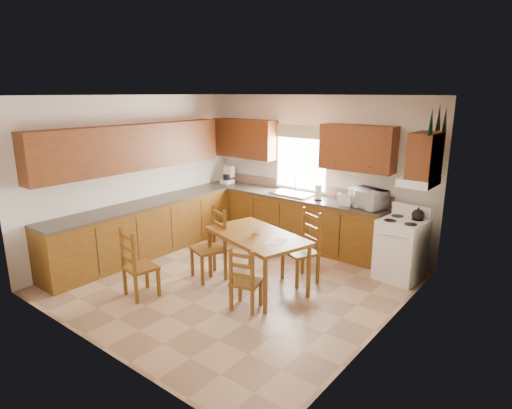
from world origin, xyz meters
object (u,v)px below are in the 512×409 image
Objects in this scene: stove at (401,250)px; chair_far_right at (300,247)px; dining_table at (257,261)px; chair_near_right at (246,278)px; chair_near_left at (140,263)px; chair_far_left at (208,244)px; microwave at (368,198)px.

stove is 0.84× the size of chair_far_right.
dining_table is 0.65m from chair_near_right.
chair_far_right is at bearing -118.65° from chair_near_left.
chair_near_left is 1.15× the size of chair_near_right.
chair_near_left is (-1.08, -1.21, 0.09)m from dining_table.
chair_far_left is (-0.76, -0.21, 0.14)m from dining_table.
chair_far_right is at bearing -89.83° from microwave.
stove is at bearing -135.58° from chair_near_right.
chair_far_left is (-1.56, -2.12, -0.53)m from microwave.
dining_table is at bearing 37.33° from chair_far_left.
microwave is at bearing -117.52° from chair_near_right.
microwave is at bearing 75.27° from chair_far_left.
chair_far_left reaches higher than chair_near_right.
microwave is at bearing -110.10° from chair_near_left.
chair_near_right is 1.15m from chair_far_right.
dining_table is 0.69m from chair_far_right.
chair_near_left is at bearing -103.81° from microwave.
stove is at bearing 61.94° from dining_table.
chair_near_left is at bearing -86.31° from chair_far_left.
chair_near_left is 0.92× the size of chair_far_right.
stove is 1.01m from microwave.
microwave is 0.61× the size of chair_near_right.
chair_far_right is at bearing -132.12° from stove.
chair_near_right is at bearing -72.43° from chair_far_right.
chair_far_right reaches higher than stove.
stove is 2.90m from chair_far_left.
microwave reaches higher than chair_far_left.
chair_near_right is 0.80× the size of chair_far_right.
dining_table is 1.62m from chair_near_left.
stove is 2.19m from dining_table.
microwave is 0.48× the size of chair_far_left.
dining_table is at bearing -127.95° from stove.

